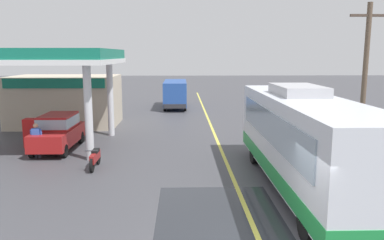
{
  "coord_description": "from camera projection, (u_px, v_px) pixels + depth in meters",
  "views": [
    {
      "loc": [
        -2.03,
        -8.63,
        4.82
      ],
      "look_at": [
        -1.5,
        10.0,
        1.6
      ],
      "focal_mm": 35.5,
      "sensor_mm": 36.0,
      "label": 1
    }
  ],
  "objects": [
    {
      "name": "coach_bus_main",
      "position": [
        304.0,
        143.0,
        13.54
      ],
      "size": [
        2.6,
        11.04,
        3.69
      ],
      "color": "silver",
      "rests_on": "ground"
    },
    {
      "name": "ground",
      "position": [
        208.0,
        118.0,
        29.08
      ],
      "size": [
        120.0,
        120.0,
        0.0
      ],
      "primitive_type": "plane",
      "color": "#424247"
    },
    {
      "name": "gas_station_roadside",
      "position": [
        55.0,
        90.0,
        23.85
      ],
      "size": [
        9.1,
        11.95,
        5.1
      ],
      "color": "#147259",
      "rests_on": "ground"
    },
    {
      "name": "car_at_pump",
      "position": [
        58.0,
        130.0,
        19.36
      ],
      "size": [
        1.7,
        4.2,
        1.82
      ],
      "color": "maroon",
      "rests_on": "ground"
    },
    {
      "name": "lane_divider_stripe",
      "position": [
        213.0,
        131.0,
        24.16
      ],
      "size": [
        0.16,
        50.0,
        0.01
      ],
      "primitive_type": "cube",
      "color": "#D8CC4C",
      "rests_on": "ground"
    },
    {
      "name": "utility_pole_roadside",
      "position": [
        365.0,
        77.0,
        18.04
      ],
      "size": [
        1.8,
        0.24,
        7.21
      ],
      "color": "brown",
      "rests_on": "ground"
    },
    {
      "name": "motorcycle_parked_forecourt",
      "position": [
        95.0,
        158.0,
        16.28
      ],
      "size": [
        0.55,
        1.8,
        0.92
      ],
      "color": "black",
      "rests_on": "ground"
    },
    {
      "name": "pedestrian_near_pump",
      "position": [
        36.0,
        139.0,
        17.8
      ],
      "size": [
        0.55,
        0.22,
        1.66
      ],
      "color": "#33333F",
      "rests_on": "ground"
    },
    {
      "name": "minibus_opposing_lane",
      "position": [
        175.0,
        92.0,
        34.64
      ],
      "size": [
        2.04,
        6.13,
        2.44
      ],
      "color": "#264C9E",
      "rests_on": "ground"
    },
    {
      "name": "wet_puddle_patch",
      "position": [
        218.0,
        212.0,
        11.75
      ],
      "size": [
        3.78,
        4.49,
        0.01
      ],
      "primitive_type": "cube",
      "color": "#26282D",
      "rests_on": "ground"
    }
  ]
}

